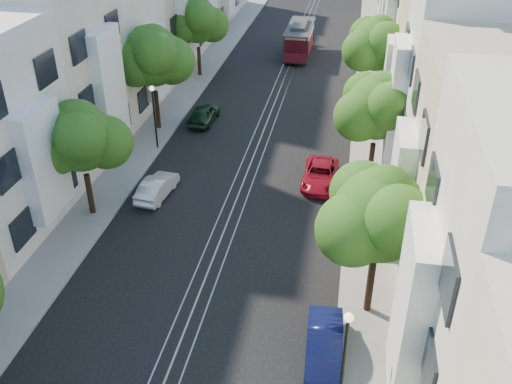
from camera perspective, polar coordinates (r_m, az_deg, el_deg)
The scene contains 22 objects.
ground at distance 41.37m, azimuth 1.23°, elevation 7.31°, with size 200.00×200.00×0.00m, color black.
sidewalk_east at distance 40.97m, azimuth 11.36°, elevation 6.54°, with size 2.50×80.00×0.12m, color gray.
sidewalk_west at distance 42.96m, azimuth -8.46°, elevation 7.99°, with size 2.50×80.00×0.12m, color gray.
rail_left at distance 41.45m, azimuth 0.47°, elevation 7.38°, with size 0.06×80.00×0.02m, color gray.
rail_slot at distance 41.37m, azimuth 1.23°, elevation 7.33°, with size 0.06×80.00×0.02m, color gray.
rail_right at distance 41.30m, azimuth 1.99°, elevation 7.27°, with size 0.06×80.00×0.02m, color gray.
lane_line at distance 41.37m, azimuth 1.23°, elevation 7.32°, with size 0.08×80.00×0.01m, color tan.
townhouses_east at distance 39.55m, azimuth 18.97°, elevation 12.56°, with size 7.75×72.00×12.00m.
townhouses_west at distance 42.90m, azimuth -15.09°, elevation 14.37°, with size 7.75×72.00×11.76m.
tree_e_b at distance 21.96m, azimuth 12.36°, elevation -2.48°, with size 4.93×4.08×6.68m.
tree_e_c at distance 31.82m, azimuth 12.14°, elevation 8.13°, with size 4.84×3.99×6.52m.
tree_e_d at distance 42.13m, azimuth 12.08°, elevation 14.15°, with size 5.01×4.16×6.85m.
tree_w_b at distance 29.40m, azimuth -17.09°, elevation 5.05°, with size 4.72×3.87×6.27m.
tree_w_c at distance 38.54m, azimuth -10.25°, elevation 13.09°, with size 5.13×4.28×7.09m.
tree_w_d at distance 48.74m, azimuth -5.84°, elevation 16.56°, with size 4.84×3.99×6.52m.
lamp_east at distance 19.23m, azimuth 8.93°, elevation -15.07°, with size 0.32×0.32×4.16m.
lamp_west at distance 36.39m, azimuth -10.19°, elevation 8.28°, with size 0.32×0.32×4.16m.
cable_car at distance 55.13m, azimuth 4.37°, elevation 15.13°, with size 2.32×7.24×2.78m.
parked_car_e_mid at distance 22.26m, azimuth 6.83°, elevation -15.03°, with size 1.35×3.87×1.27m, color #0C103C.
parked_car_e_far at distance 33.00m, azimuth 6.44°, elevation 1.75°, with size 1.94×4.21×1.17m, color maroon.
parked_car_w_mid at distance 32.04m, azimuth -9.86°, elevation 0.50°, with size 1.23×3.54×1.17m, color silver.
parked_car_w_far at distance 40.76m, azimuth -5.24°, elevation 7.81°, with size 1.54×3.83×1.30m, color black.
Camera 1 is at (5.77, -9.47, 16.56)m, focal length 40.00 mm.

